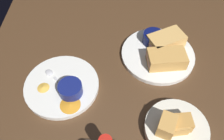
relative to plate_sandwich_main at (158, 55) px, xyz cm
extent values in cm
cube|color=#4C331E|center=(8.48, 8.44, -2.30)|extent=(110.00, 110.00, 3.00)
cylinder|color=white|center=(0.00, 0.00, 0.00)|extent=(26.79, 26.79, 1.60)
cube|color=tan|center=(-2.13, 4.62, 3.20)|extent=(13.80, 9.07, 4.80)
cube|color=#DB938E|center=(-2.13, 4.62, 3.20)|extent=(13.99, 8.49, 0.80)
cube|color=tan|center=(-2.94, -4.15, 3.20)|extent=(15.03, 12.64, 4.80)
cube|color=#DB938E|center=(-2.94, -4.15, 3.20)|extent=(14.99, 12.21, 0.80)
cylinder|color=#0C144C|center=(1.63, -5.80, 2.83)|extent=(7.76, 7.76, 4.06)
cylinder|color=black|center=(1.63, -5.80, 4.46)|extent=(6.37, 6.37, 0.60)
cube|color=silver|center=(-4.42, 2.33, 1.05)|extent=(3.93, 4.89, 0.40)
ellipsoid|color=silver|center=(-1.13, -2.09, 1.20)|extent=(3.68, 3.88, 0.80)
cylinder|color=white|center=(33.35, 14.60, 0.00)|extent=(24.80, 24.80, 1.60)
cylinder|color=navy|center=(29.63, 17.70, 2.75)|extent=(7.65, 7.65, 3.89)
cylinder|color=olive|center=(29.63, 17.70, 4.29)|extent=(6.27, 6.27, 0.60)
cube|color=silver|center=(34.07, 13.95, 1.05)|extent=(4.61, 4.28, 0.40)
ellipsoid|color=silver|center=(38.14, 10.26, 1.20)|extent=(3.85, 3.78, 0.80)
cone|color=orange|center=(29.35, 22.25, 1.10)|extent=(6.78, 6.78, 0.60)
cone|color=gold|center=(31.29, 15.56, 1.10)|extent=(7.34, 7.34, 0.60)
cone|color=gold|center=(39.04, 16.20, 1.10)|extent=(5.29, 5.29, 0.60)
cylinder|color=silver|center=(-2.59, 29.34, 0.70)|extent=(18.55, 18.55, 3.00)
cube|color=#C68C42|center=(-3.10, 29.07, 4.27)|extent=(6.46, 5.06, 4.14)
cube|color=tan|center=(0.95, 30.10, 4.74)|extent=(6.34, 7.22, 5.09)
cube|color=tan|center=(-1.98, 29.86, 4.24)|extent=(6.61, 5.27, 4.08)
camera|label=1|loc=(15.32, 57.55, 65.48)|focal=37.62mm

